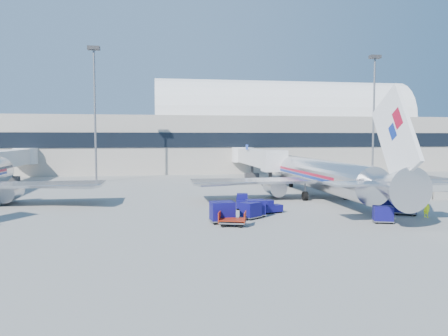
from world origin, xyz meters
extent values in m
plane|color=gray|center=(0.00, 0.00, 0.00)|extent=(260.00, 260.00, 0.00)
cube|color=#B2AA9E|center=(-25.00, 56.00, 6.00)|extent=(170.00, 28.00, 12.00)
cube|color=black|center=(-25.00, 42.05, 7.00)|extent=(170.00, 0.40, 3.00)
cylinder|color=white|center=(20.00, 56.00, 12.00)|extent=(60.00, 18.00, 18.00)
cylinder|color=silver|center=(10.00, 6.00, 2.90)|extent=(3.80, 28.00, 3.80)
sphere|color=silver|center=(10.00, 20.00, 2.90)|extent=(3.72, 3.72, 3.72)
cone|color=silver|center=(10.00, -11.00, 3.30)|extent=(3.80, 6.00, 3.80)
cube|color=#A10C26|center=(10.00, 7.00, 3.15)|extent=(3.85, 20.16, 0.32)
cube|color=navy|center=(10.00, 7.00, 2.78)|extent=(3.85, 20.16, 0.32)
cube|color=white|center=(10.00, -11.50, 7.70)|extent=(0.35, 7.79, 8.74)
cube|color=silver|center=(10.00, -10.50, 3.50)|extent=(11.00, 3.00, 0.18)
cube|color=silver|center=(10.00, 5.00, 2.30)|extent=(32.00, 5.00, 0.28)
cylinder|color=#B7B7BC|center=(4.50, 6.50, 1.35)|extent=(2.10, 3.80, 2.10)
cylinder|color=#B7B7BC|center=(15.50, 6.50, 1.35)|extent=(2.10, 3.80, 2.10)
cylinder|color=black|center=(10.00, 17.00, 0.45)|extent=(0.40, 0.90, 0.90)
cylinder|color=#B7B7BC|center=(-26.50, 6.50, 1.35)|extent=(2.10, 3.80, 2.10)
cube|color=silver|center=(7.60, 30.00, 4.00)|extent=(2.70, 24.00, 2.70)
cube|color=silver|center=(7.60, 17.80, 4.00)|extent=(3.40, 3.20, 3.20)
cylinder|color=silver|center=(7.60, 41.50, 4.00)|extent=(4.40, 4.40, 3.00)
cube|color=#2D2D30|center=(7.60, 20.00, 1.80)|extent=(0.50, 0.50, 3.00)
cube|color=#2D2D30|center=(7.60, 20.00, 0.45)|extent=(2.60, 1.00, 0.90)
cube|color=#2D2D30|center=(7.60, 33.00, 1.80)|extent=(0.50, 0.50, 3.00)
cube|color=#2D2D30|center=(7.60, 33.00, 0.45)|extent=(2.60, 1.00, 0.90)
cube|color=#1C379B|center=(6.00, 30.00, 5.80)|extent=(0.12, 1.40, 0.90)
cube|color=silver|center=(-34.40, 30.00, 4.00)|extent=(2.70, 24.00, 2.70)
cylinder|color=silver|center=(-34.40, 41.50, 4.00)|extent=(4.40, 4.40, 3.00)
cube|color=#2D2D30|center=(-34.40, 33.00, 1.80)|extent=(0.50, 0.50, 3.00)
cube|color=#2D2D30|center=(-34.40, 33.00, 0.45)|extent=(2.60, 1.00, 0.90)
cylinder|color=slate|center=(-20.00, 30.00, 11.00)|extent=(0.36, 0.36, 22.00)
cube|color=#2D2D30|center=(-20.00, 30.00, 22.30)|extent=(2.00, 1.20, 0.60)
cylinder|color=slate|center=(30.00, 30.00, 11.00)|extent=(0.36, 0.36, 22.00)
cube|color=#2D2D30|center=(30.00, 30.00, 22.30)|extent=(2.00, 1.20, 0.60)
cube|color=#9E9E96|center=(18.00, 2.00, 0.45)|extent=(3.00, 0.55, 0.90)
cube|color=#9E9E96|center=(21.30, 2.00, 0.45)|extent=(3.00, 0.55, 0.90)
cube|color=#9E9E96|center=(24.60, 2.00, 0.45)|extent=(3.00, 0.55, 0.90)
cube|color=#0D0B54|center=(1.21, -4.21, 0.48)|extent=(2.23, 1.60, 0.66)
cube|color=#0D0B54|center=(0.79, -4.35, 1.01)|extent=(1.03, 1.08, 0.61)
cylinder|color=black|center=(1.75, -3.61, 0.25)|extent=(0.53, 0.34, 0.49)
cube|color=#0D0B54|center=(13.19, -5.77, 0.57)|extent=(2.42, 2.64, 0.78)
cube|color=#0D0B54|center=(12.87, -5.36, 1.20)|extent=(1.40, 1.38, 0.73)
cylinder|color=black|center=(14.07, -6.15, 0.29)|extent=(0.54, 0.60, 0.59)
cube|color=#0D0B54|center=(-1.15, -1.00, 0.61)|extent=(1.75, 2.76, 0.83)
cube|color=#0D0B54|center=(-1.26, -1.55, 1.28)|extent=(1.28, 1.20, 0.78)
cylinder|color=black|center=(-1.47, -0.03, 0.31)|extent=(0.36, 0.66, 0.62)
cube|color=#0D0B54|center=(-0.85, -5.81, 0.90)|extent=(1.74, 1.37, 1.37)
cube|color=slate|center=(-0.85, -5.81, 0.21)|extent=(1.83, 1.42, 0.09)
cylinder|color=black|center=(-0.17, -5.30, 0.19)|extent=(0.38, 0.16, 0.38)
cube|color=#0D0B54|center=(-1.55, -6.88, 0.88)|extent=(2.10, 2.03, 1.34)
cube|color=slate|center=(-1.55, -6.88, 0.20)|extent=(2.21, 2.12, 0.09)
cylinder|color=black|center=(-1.34, -6.08, 0.18)|extent=(0.38, 0.34, 0.37)
cube|color=#0D0B54|center=(-4.45, -8.41, 1.07)|extent=(2.17, 1.76, 1.64)
cube|color=slate|center=(-4.45, -8.41, 0.25)|extent=(2.28, 1.82, 0.11)
cylinder|color=black|center=(-3.72, -7.72, 0.23)|extent=(0.47, 0.22, 0.45)
cube|color=#0D0B54|center=(9.50, -10.65, 0.84)|extent=(1.90, 1.67, 1.29)
cube|color=slate|center=(9.50, -10.65, 0.20)|extent=(2.00, 1.74, 0.09)
cylinder|color=black|center=(10.24, -10.38, 0.18)|extent=(0.38, 0.24, 0.35)
cube|color=#0D0B54|center=(13.80, -7.15, 1.06)|extent=(2.52, 2.35, 1.62)
cube|color=slate|center=(13.80, -7.15, 0.25)|extent=(2.64, 2.46, 0.11)
cylinder|color=black|center=(14.78, -7.01, 0.22)|extent=(0.47, 0.38, 0.45)
cube|color=slate|center=(-3.83, -9.94, 0.36)|extent=(2.61, 2.13, 0.12)
cube|color=maroon|center=(-3.83, -9.94, 0.57)|extent=(2.63, 2.18, 0.08)
cylinder|color=black|center=(-2.98, -9.60, 0.21)|extent=(0.44, 0.28, 0.41)
imported|color=#B1E217|center=(14.94, -8.79, 0.96)|extent=(0.57, 0.77, 1.92)
camera|label=1|loc=(-10.32, -45.88, 7.50)|focal=35.00mm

